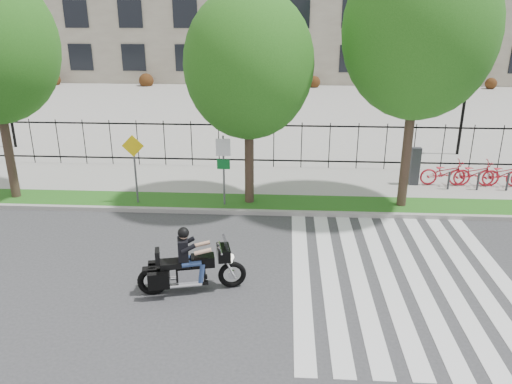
{
  "coord_description": "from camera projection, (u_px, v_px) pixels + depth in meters",
  "views": [
    {
      "loc": [
        1.72,
        -11.8,
        6.66
      ],
      "look_at": [
        0.81,
        3.0,
        1.23
      ],
      "focal_mm": 35.0,
      "sensor_mm": 36.0,
      "label": 1
    }
  ],
  "objects": [
    {
      "name": "curb",
      "position": [
        235.0,
        212.0,
        17.27
      ],
      "size": [
        60.0,
        0.2,
        0.15
      ],
      "primitive_type": "cube",
      "color": "#9B9791",
      "rests_on": "ground"
    },
    {
      "name": "motorcycle_rider",
      "position": [
        191.0,
        266.0,
        12.35
      ],
      "size": [
        2.68,
        1.12,
        2.1
      ],
      "color": "black",
      "rests_on": "ground"
    },
    {
      "name": "crosswalk_stripes",
      "position": [
        401.0,
        277.0,
        13.17
      ],
      "size": [
        5.7,
        8.0,
        0.01
      ],
      "primitive_type": null,
      "color": "silver",
      "rests_on": "ground"
    },
    {
      "name": "street_tree_1",
      "position": [
        249.0,
        65.0,
        16.36
      ],
      "size": [
        4.3,
        4.3,
        7.3
      ],
      "color": "#37271E",
      "rests_on": "grass_verge"
    },
    {
      "name": "street_tree_2",
      "position": [
        420.0,
        31.0,
        15.68
      ],
      "size": [
        4.89,
        4.89,
        8.7
      ],
      "color": "#37271E",
      "rests_on": "grass_verge"
    },
    {
      "name": "sidewalk",
      "position": [
        243.0,
        181.0,
        20.41
      ],
      "size": [
        60.0,
        3.5,
        0.15
      ],
      "primitive_type": "cube",
      "color": "gray",
      "rests_on": "ground"
    },
    {
      "name": "plaza",
      "position": [
        263.0,
        105.0,
        36.87
      ],
      "size": [
        80.0,
        34.0,
        0.1
      ],
      "primitive_type": "cube",
      "color": "gray",
      "rests_on": "ground"
    },
    {
      "name": "grass_verge",
      "position": [
        237.0,
        203.0,
        18.07
      ],
      "size": [
        60.0,
        1.5,
        0.15
      ],
      "primitive_type": "cube",
      "color": "#1A5415",
      "rests_on": "ground"
    },
    {
      "name": "lamp_post_right",
      "position": [
        466.0,
        89.0,
        23.02
      ],
      "size": [
        1.06,
        0.7,
        4.25
      ],
      "color": "black",
      "rests_on": "ground"
    },
    {
      "name": "lamp_post_left",
      "position": [
        5.0,
        85.0,
        24.29
      ],
      "size": [
        1.06,
        0.7,
        4.25
      ],
      "color": "black",
      "rests_on": "ground"
    },
    {
      "name": "sign_pole_regulatory",
      "position": [
        223.0,
        162.0,
        17.17
      ],
      "size": [
        0.5,
        0.09,
        2.5
      ],
      "color": "#59595B",
      "rests_on": "grass_verge"
    },
    {
      "name": "ground",
      "position": [
        219.0,
        272.0,
        13.45
      ],
      "size": [
        120.0,
        120.0,
        0.0
      ],
      "primitive_type": "plane",
      "color": "#343436",
      "rests_on": "ground"
    },
    {
      "name": "iron_fence",
      "position": [
        246.0,
        144.0,
        21.68
      ],
      "size": [
        30.0,
        0.06,
        2.0
      ],
      "primitive_type": null,
      "color": "black",
      "rests_on": "sidewalk"
    },
    {
      "name": "sign_pole_warning",
      "position": [
        134.0,
        160.0,
        17.35
      ],
      "size": [
        0.78,
        0.09,
        2.49
      ],
      "color": "#59595B",
      "rests_on": "grass_verge"
    }
  ]
}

